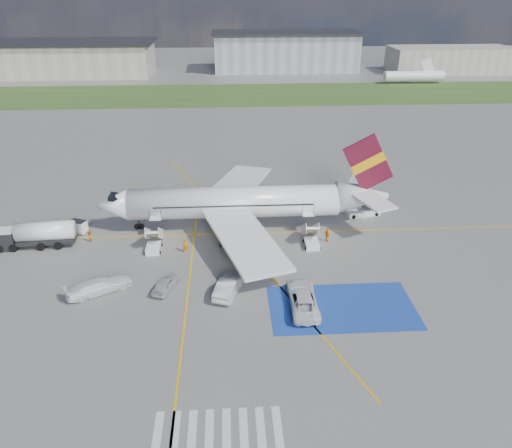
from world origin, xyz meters
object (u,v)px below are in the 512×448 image
object	(u,v)px
fuel_tanker	(36,237)
belt_loader	(363,213)
airliner	(246,202)
car_silver_a	(166,284)
car_silver_b	(229,286)
van_white_b	(99,284)
van_white_a	(303,296)
gpu_cart	(78,227)

from	to	relation	value
fuel_tanker	belt_loader	xyz separation A→B (m)	(40.54, 6.23, -0.92)
airliner	fuel_tanker	distance (m)	25.15
fuel_tanker	belt_loader	bearing A→B (deg)	5.30
fuel_tanker	car_silver_a	size ratio (longest dim) A/B	2.28
belt_loader	car_silver_a	size ratio (longest dim) A/B	1.24
car_silver_a	car_silver_b	bearing A→B (deg)	-169.17
van_white_b	car_silver_b	bearing A→B (deg)	-123.88
airliner	van_white_a	world-z (taller)	airliner
gpu_cart	belt_loader	xyz separation A→B (m)	(36.61, 2.96, -0.39)
car_silver_b	van_white_b	xyz separation A→B (m)	(-12.98, 1.00, 0.12)
car_silver_b	van_white_b	world-z (taller)	van_white_b
car_silver_a	van_white_a	world-z (taller)	van_white_a
airliner	belt_loader	distance (m)	16.24
gpu_cart	van_white_a	distance (m)	30.72
airliner	car_silver_b	distance (m)	15.39
belt_loader	car_silver_a	bearing A→B (deg)	-157.40
van_white_a	airliner	bearing A→B (deg)	-74.10
airliner	fuel_tanker	size ratio (longest dim) A/B	4.06
belt_loader	van_white_a	xyz separation A→B (m)	(-11.02, -19.95, 0.69)
fuel_tanker	belt_loader	distance (m)	41.02
belt_loader	van_white_b	bearing A→B (deg)	-163.35
belt_loader	van_white_a	distance (m)	22.80
van_white_b	airliner	bearing A→B (deg)	-77.16
van_white_a	car_silver_b	bearing A→B (deg)	-18.70
gpu_cart	car_silver_a	size ratio (longest dim) A/B	0.58
airliner	van_white_a	bearing A→B (deg)	-74.86
airliner	car_silver_a	world-z (taller)	airliner
fuel_tanker	van_white_b	distance (m)	13.89
fuel_tanker	car_silver_a	distance (m)	18.99
belt_loader	van_white_a	world-z (taller)	van_white_a
car_silver_b	gpu_cart	bearing A→B (deg)	-19.10
gpu_cart	van_white_b	xyz separation A→B (m)	(5.49, -13.48, 0.23)
car_silver_b	belt_loader	bearing A→B (deg)	-117.15
airliner	van_white_a	distance (m)	18.28
van_white_b	fuel_tanker	bearing A→B (deg)	13.19
airliner	van_white_b	size ratio (longest dim) A/B	7.43
airliner	van_white_b	xyz separation A→B (m)	(-15.36, -13.99, -2.42)
fuel_tanker	van_white_b	xyz separation A→B (m)	(9.42, -10.21, -0.31)
car_silver_a	belt_loader	bearing A→B (deg)	-126.15
van_white_a	fuel_tanker	bearing A→B (deg)	-24.18
airliner	gpu_cart	bearing A→B (deg)	-178.60
airliner	car_silver_a	distance (m)	16.69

